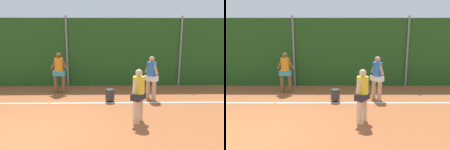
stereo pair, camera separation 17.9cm
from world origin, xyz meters
TOP-DOWN VIEW (x-y plane):
  - ground_plane at (0.00, 1.59)m, footprint 30.62×30.62m
  - hedge_fence_backdrop at (0.00, 5.43)m, footprint 19.91×0.25m
  - fence_post_center at (0.00, 5.25)m, footprint 0.10×0.10m
  - fence_post_right at (5.74, 5.25)m, footprint 0.10×0.10m
  - court_baseline_paint at (0.00, 2.49)m, footprint 14.55×0.10m
  - player_foreground_near at (2.95, 0.68)m, footprint 0.50×0.57m
  - player_midcourt at (3.81, 2.99)m, footprint 0.56×0.67m
  - player_backcourt_far at (-0.13, 3.98)m, footprint 0.77×0.39m
  - ball_hopper at (2.13, 2.66)m, footprint 0.36×0.36m
  - tennis_ball_0 at (1.25, 4.67)m, footprint 0.07×0.07m
  - tennis_ball_4 at (-3.10, 4.68)m, footprint 0.07×0.07m
  - tennis_ball_5 at (-0.22, 2.51)m, footprint 0.07×0.07m

SIDE VIEW (x-z plane):
  - ground_plane at x=0.00m, z-range 0.00..0.00m
  - court_baseline_paint at x=0.00m, z-range 0.00..0.01m
  - tennis_ball_0 at x=1.25m, z-range 0.00..0.07m
  - tennis_ball_4 at x=-3.10m, z-range 0.00..0.07m
  - tennis_ball_5 at x=-0.22m, z-range 0.00..0.07m
  - ball_hopper at x=2.13m, z-range 0.03..0.55m
  - player_foreground_near at x=2.95m, z-range 0.10..1.73m
  - player_midcourt at x=3.81m, z-range 0.11..1.87m
  - player_backcourt_far at x=-0.13m, z-range 0.11..1.95m
  - hedge_fence_backdrop at x=0.00m, z-range 0.00..3.44m
  - fence_post_center at x=0.00m, z-range 0.00..3.54m
  - fence_post_right at x=5.74m, z-range 0.00..3.54m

